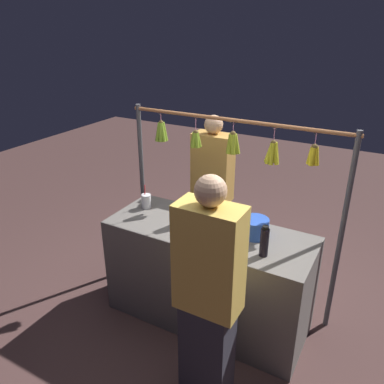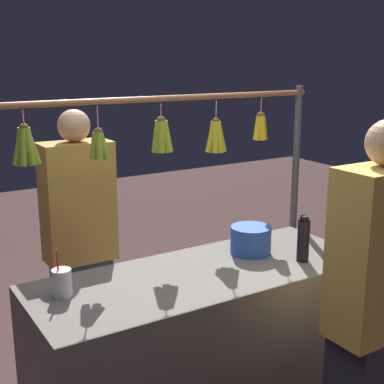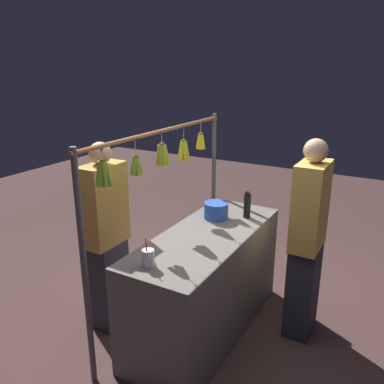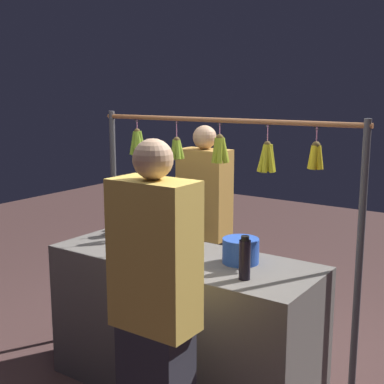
% 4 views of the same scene
% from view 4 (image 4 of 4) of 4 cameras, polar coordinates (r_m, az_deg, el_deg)
% --- Properties ---
extents(market_counter, '(1.75, 0.67, 0.91)m').
position_cam_4_polar(market_counter, '(3.53, -0.97, -13.96)').
color(market_counter, '#66605B').
rests_on(market_counter, ground).
extents(display_rack, '(2.02, 0.12, 1.78)m').
position_cam_4_polar(display_rack, '(3.63, 2.74, 0.48)').
color(display_rack, '#4C4C51').
rests_on(display_rack, ground).
extents(water_bottle, '(0.06, 0.06, 0.25)m').
position_cam_4_polar(water_bottle, '(2.94, 5.69, -7.15)').
color(water_bottle, black).
rests_on(water_bottle, market_counter).
extents(blue_bucket, '(0.22, 0.22, 0.15)m').
position_cam_4_polar(blue_bucket, '(3.23, 5.26, -6.29)').
color(blue_bucket, blue).
rests_on(blue_bucket, market_counter).
extents(drink_cup, '(0.09, 0.09, 0.22)m').
position_cam_4_polar(drink_cup, '(3.84, -8.61, -3.72)').
color(drink_cup, silver).
rests_on(drink_cup, market_counter).
extents(vendor_person, '(0.40, 0.22, 1.68)m').
position_cam_4_polar(vendor_person, '(4.20, 1.32, -4.45)').
color(vendor_person, '#2D2D38').
rests_on(vendor_person, ground).
extents(customer_person, '(0.41, 0.22, 1.73)m').
position_cam_4_polar(customer_person, '(2.62, -3.97, -13.64)').
color(customer_person, '#2D2D38').
rests_on(customer_person, ground).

